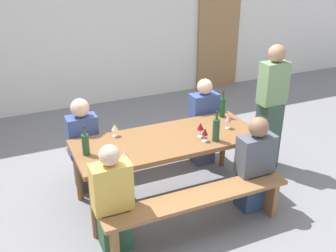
{
  "coord_description": "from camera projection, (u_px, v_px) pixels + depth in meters",
  "views": [
    {
      "loc": [
        -1.57,
        -3.5,
        2.65
      ],
      "look_at": [
        0.0,
        0.0,
        0.9
      ],
      "focal_mm": 41.88,
      "sensor_mm": 36.0,
      "label": 1
    }
  ],
  "objects": [
    {
      "name": "ground_plane",
      "position": [
        168.0,
        196.0,
        4.59
      ],
      "size": [
        24.0,
        24.0,
        0.0
      ],
      "primitive_type": "plane",
      "color": "slate"
    },
    {
      "name": "back_wall",
      "position": [
        88.0,
        15.0,
        6.71
      ],
      "size": [
        14.0,
        0.2,
        3.2
      ],
      "primitive_type": "cube",
      "color": "silver",
      "rests_on": "ground"
    },
    {
      "name": "wooden_door",
      "position": [
        218.0,
        36.0,
        7.77
      ],
      "size": [
        0.9,
        0.06,
        2.1
      ],
      "primitive_type": "cube",
      "color": "#9E7247",
      "rests_on": "ground"
    },
    {
      "name": "tasting_table",
      "position": [
        168.0,
        145.0,
        4.31
      ],
      "size": [
        2.05,
        0.83,
        0.75
      ],
      "color": "brown",
      "rests_on": "ground"
    },
    {
      "name": "bench_near",
      "position": [
        198.0,
        204.0,
        3.85
      ],
      "size": [
        1.95,
        0.3,
        0.45
      ],
      "color": "olive",
      "rests_on": "ground"
    },
    {
      "name": "bench_far",
      "position": [
        145.0,
        143.0,
        5.03
      ],
      "size": [
        1.95,
        0.3,
        0.45
      ],
      "color": "olive",
      "rests_on": "ground"
    },
    {
      "name": "wine_bottle_0",
      "position": [
        223.0,
        107.0,
        4.77
      ],
      "size": [
        0.07,
        0.07,
        0.33
      ],
      "color": "#194723",
      "rests_on": "tasting_table"
    },
    {
      "name": "wine_bottle_1",
      "position": [
        216.0,
        129.0,
        4.18
      ],
      "size": [
        0.08,
        0.08,
        0.34
      ],
      "color": "#234C2D",
      "rests_on": "tasting_table"
    },
    {
      "name": "wine_bottle_2",
      "position": [
        86.0,
        144.0,
        3.9
      ],
      "size": [
        0.07,
        0.07,
        0.32
      ],
      "color": "#234C2D",
      "rests_on": "tasting_table"
    },
    {
      "name": "wine_glass_0",
      "position": [
        205.0,
        132.0,
        4.17
      ],
      "size": [
        0.07,
        0.07,
        0.16
      ],
      "color": "silver",
      "rests_on": "tasting_table"
    },
    {
      "name": "wine_glass_1",
      "position": [
        125.0,
        154.0,
        3.73
      ],
      "size": [
        0.07,
        0.07,
        0.15
      ],
      "color": "silver",
      "rests_on": "tasting_table"
    },
    {
      "name": "wine_glass_2",
      "position": [
        115.0,
        128.0,
        4.29
      ],
      "size": [
        0.08,
        0.08,
        0.14
      ],
      "color": "silver",
      "rests_on": "tasting_table"
    },
    {
      "name": "wine_glass_3",
      "position": [
        228.0,
        118.0,
        4.47
      ],
      "size": [
        0.08,
        0.08,
        0.17
      ],
      "color": "silver",
      "rests_on": "tasting_table"
    },
    {
      "name": "wine_glass_4",
      "position": [
        200.0,
        127.0,
        4.26
      ],
      "size": [
        0.08,
        0.08,
        0.17
      ],
      "color": "silver",
      "rests_on": "tasting_table"
    },
    {
      "name": "seated_guest_near_0",
      "position": [
        113.0,
        202.0,
        3.6
      ],
      "size": [
        0.36,
        0.24,
        1.1
      ],
      "rotation": [
        0.0,
        0.0,
        1.57
      ],
      "color": "#2B583B",
      "rests_on": "ground"
    },
    {
      "name": "seated_guest_near_1",
      "position": [
        255.0,
        167.0,
        4.19
      ],
      "size": [
        0.4,
        0.24,
        1.09
      ],
      "rotation": [
        0.0,
        0.0,
        1.57
      ],
      "color": "navy",
      "rests_on": "ground"
    },
    {
      "name": "seated_guest_far_0",
      "position": [
        84.0,
        147.0,
        4.52
      ],
      "size": [
        0.34,
        0.24,
        1.14
      ],
      "rotation": [
        0.0,
        0.0,
        -1.57
      ],
      "color": "#483B46",
      "rests_on": "ground"
    },
    {
      "name": "seated_guest_far_1",
      "position": [
        203.0,
        124.0,
        5.11
      ],
      "size": [
        0.36,
        0.24,
        1.16
      ],
      "rotation": [
        0.0,
        0.0,
        -1.57
      ],
      "color": "#464765",
      "rests_on": "ground"
    },
    {
      "name": "standing_host",
      "position": [
        270.0,
        110.0,
        4.9
      ],
      "size": [
        0.33,
        0.24,
        1.62
      ],
      "rotation": [
        0.0,
        0.0,
        3.14
      ],
      "color": "#375042",
      "rests_on": "ground"
    }
  ]
}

